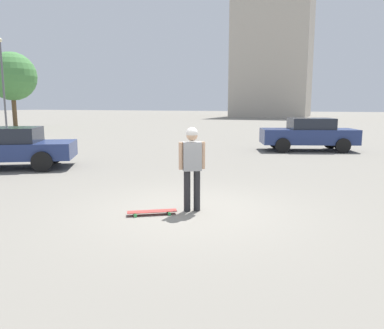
% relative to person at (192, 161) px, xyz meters
% --- Properties ---
extents(ground_plane, '(220.00, 220.00, 0.00)m').
position_rel_person_xyz_m(ground_plane, '(0.00, 0.00, -1.04)').
color(ground_plane, gray).
extents(person, '(0.36, 0.48, 1.73)m').
position_rel_person_xyz_m(person, '(0.00, 0.00, 0.00)').
color(person, '#262628').
rests_on(person, ground_plane).
extents(skateboard, '(0.68, 0.94, 0.08)m').
position_rel_person_xyz_m(skateboard, '(0.55, -0.64, -0.98)').
color(skateboard, '#A5332D').
rests_on(skateboard, ground_plane).
extents(car_parked_near, '(3.88, 4.88, 1.40)m').
position_rel_person_xyz_m(car_parked_near, '(-2.53, -7.85, -0.31)').
color(car_parked_near, navy).
rests_on(car_parked_near, ground_plane).
extents(car_parked_far, '(3.06, 4.67, 1.53)m').
position_rel_person_xyz_m(car_parked_far, '(-11.50, 1.43, -0.25)').
color(car_parked_far, navy).
rests_on(car_parked_far, ground_plane).
extents(building_block_distant, '(12.17, 12.67, 22.35)m').
position_rel_person_xyz_m(building_block_distant, '(-61.14, -8.65, 10.13)').
color(building_block_distant, '#B2A899').
rests_on(building_block_distant, ground_plane).
extents(tree_distant, '(4.31, 4.31, 6.82)m').
position_rel_person_xyz_m(tree_distant, '(-19.26, -24.98, 3.60)').
color(tree_distant, brown).
rests_on(tree_distant, ground_plane).
extents(lamp_post, '(0.28, 0.28, 6.25)m').
position_rel_person_xyz_m(lamp_post, '(-11.14, -17.17, 2.58)').
color(lamp_post, '#59595E').
rests_on(lamp_post, ground_plane).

